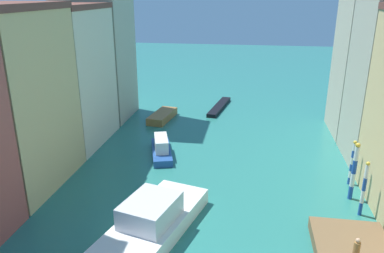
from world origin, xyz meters
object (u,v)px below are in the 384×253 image
Objects in this scene: motorboat_1 at (161,148)px; vaporetto_white at (151,223)px; mooring_pole_0 at (364,188)px; motorboat_0 at (162,116)px; mooring_pole_1 at (354,171)px; gondola_black at (219,107)px; person_on_dock at (356,250)px; mooring_pole_2 at (352,162)px.

vaporetto_white is at bearing -79.55° from motorboat_1.
mooring_pole_0 is 0.72× the size of motorboat_0.
mooring_pole_0 reaches higher than motorboat_0.
mooring_pole_1 is 24.78m from motorboat_0.
gondola_black is at bearing 86.50° from vaporetto_white.
gondola_black is at bearing 108.83° from person_on_dock.
vaporetto_white is 12.82m from motorboat_1.
person_on_dock is 32.21m from gondola_black.
person_on_dock is at bearing -106.54° from mooring_pole_0.
mooring_pole_2 is at bearing 78.98° from person_on_dock.
mooring_pole_0 is 0.90× the size of mooring_pole_1.
gondola_black is (-12.19, 24.40, -1.87)m from mooring_pole_0.
motorboat_1 is (-14.49, 14.04, -0.70)m from person_on_dock.
mooring_pole_1 is 25.29m from gondola_black.
mooring_pole_0 reaches higher than mooring_pole_2.
person_on_dock is at bearing -44.10° from motorboat_1.
motorboat_1 is at bearing -77.19° from motorboat_0.
mooring_pole_2 reaches higher than motorboat_1.
person_on_dock is at bearing -101.07° from mooring_pole_1.
vaporetto_white is 1.94× the size of motorboat_0.
motorboat_1 is at bearing 153.94° from mooring_pole_0.
mooring_pole_2 is (2.10, 10.78, 0.55)m from person_on_dock.
motorboat_1 is at bearing 135.90° from person_on_dock.
gondola_black is (-12.02, 22.15, -2.11)m from mooring_pole_1.
vaporetto_white is (-13.97, -4.64, -1.21)m from mooring_pole_0.
vaporetto_white is 23.71m from motorboat_0.
person_on_dock is 10.99m from mooring_pole_2.
mooring_pole_1 is (-0.18, 2.25, 0.24)m from mooring_pole_0.
motorboat_0 is (-19.01, 13.88, -1.52)m from mooring_pole_2.
person_on_dock is at bearing -101.02° from mooring_pole_2.
mooring_pole_0 reaches higher than gondola_black.
motorboat_1 is (2.42, -10.62, 0.26)m from motorboat_0.
person_on_dock is 12.26m from vaporetto_white.
mooring_pole_1 reaches higher than mooring_pole_2.
motorboat_0 is at bearing 102.81° from motorboat_1.
mooring_pole_2 is at bearing 33.22° from vaporetto_white.
mooring_pole_1 is at bearing -100.87° from mooring_pole_2.
mooring_pole_0 is (1.80, 6.07, 0.70)m from person_on_dock.
motorboat_0 is at bearing 138.60° from mooring_pole_1.
gondola_black is at bearing 118.48° from mooring_pole_1.
mooring_pole_1 is 15.48m from vaporetto_white.
vaporetto_white is at bearing -161.64° from mooring_pole_0.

